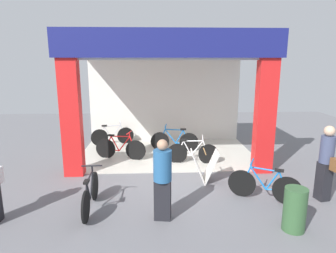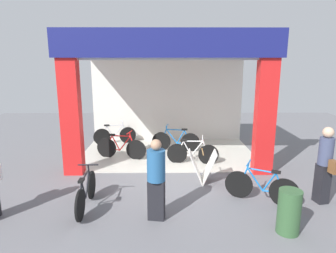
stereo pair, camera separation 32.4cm
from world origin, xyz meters
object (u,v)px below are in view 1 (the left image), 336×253
at_px(bicycle_inside_0, 175,141).
at_px(bicycle_inside_3, 193,153).
at_px(bicycle_parked_1, 91,194).
at_px(trash_bin, 295,209).
at_px(pedestrian_0, 326,163).
at_px(sandwich_board_sign, 204,166).
at_px(bicycle_inside_1, 120,148).
at_px(bicycle_parked_0, 264,185).
at_px(pedestrian_1, 163,179).
at_px(bicycle_inside_2, 113,136).

height_order(bicycle_inside_0, bicycle_inside_3, bicycle_inside_0).
height_order(bicycle_parked_1, trash_bin, bicycle_parked_1).
relative_size(bicycle_inside_0, bicycle_parked_1, 1.03).
distance_m(bicycle_inside_3, pedestrian_0, 3.73).
bearing_deg(trash_bin, sandwich_board_sign, 119.16).
bearing_deg(bicycle_inside_1, trash_bin, -48.92).
relative_size(sandwich_board_sign, trash_bin, 1.02).
xyz_separation_m(bicycle_inside_0, bicycle_parked_1, (-2.06, -4.11, -0.01)).
bearing_deg(bicycle_parked_0, bicycle_inside_0, 114.84).
xyz_separation_m(bicycle_inside_0, pedestrian_1, (-0.55, -4.53, 0.49)).
distance_m(bicycle_inside_0, sandwich_board_sign, 2.79).
xyz_separation_m(bicycle_parked_0, bicycle_parked_1, (-3.84, -0.27, 0.00)).
bearing_deg(pedestrian_1, bicycle_inside_0, 83.14).
distance_m(bicycle_inside_2, pedestrian_0, 7.24).
bearing_deg(pedestrian_1, bicycle_inside_2, 107.76).
bearing_deg(trash_bin, bicycle_inside_0, 110.57).
distance_m(sandwich_board_sign, pedestrian_0, 2.82).
relative_size(bicycle_inside_2, bicycle_inside_3, 0.99).
relative_size(bicycle_inside_2, pedestrian_0, 0.90).
relative_size(bicycle_inside_3, bicycle_parked_1, 0.97).
xyz_separation_m(bicycle_parked_1, pedestrian_1, (1.52, -0.43, 0.50)).
relative_size(bicycle_inside_0, pedestrian_0, 0.96).
xyz_separation_m(bicycle_parked_0, trash_bin, (0.12, -1.22, 0.06)).
relative_size(sandwich_board_sign, pedestrian_1, 0.51).
distance_m(bicycle_inside_1, bicycle_parked_0, 4.68).
height_order(bicycle_parked_1, sandwich_board_sign, bicycle_parked_1).
height_order(bicycle_parked_1, pedestrian_0, pedestrian_0).
relative_size(bicycle_parked_1, trash_bin, 1.95).
xyz_separation_m(bicycle_inside_1, bicycle_parked_0, (3.58, -3.02, -0.01)).
height_order(bicycle_inside_1, sandwich_board_sign, bicycle_inside_1).
bearing_deg(trash_bin, bicycle_inside_3, 110.98).
distance_m(bicycle_inside_2, trash_bin, 7.28).
relative_size(bicycle_inside_2, sandwich_board_sign, 1.83).
bearing_deg(bicycle_inside_2, sandwich_board_sign, -51.48).
bearing_deg(pedestrian_1, sandwich_board_sign, 57.85).
height_order(bicycle_inside_1, bicycle_parked_0, bicycle_inside_1).
xyz_separation_m(pedestrian_1, trash_bin, (2.44, -0.52, -0.44)).
xyz_separation_m(bicycle_inside_2, trash_bin, (4.18, -5.95, 0.07)).
xyz_separation_m(bicycle_inside_3, trash_bin, (1.43, -3.73, 0.07)).
height_order(bicycle_inside_3, bicycle_parked_1, bicycle_parked_1).
distance_m(bicycle_inside_0, pedestrian_0, 5.01).
distance_m(bicycle_inside_0, bicycle_inside_3, 1.40).
relative_size(bicycle_parked_1, pedestrian_0, 0.94).
bearing_deg(bicycle_inside_3, pedestrian_0, -43.77).
relative_size(bicycle_inside_1, pedestrian_0, 0.94).
bearing_deg(trash_bin, pedestrian_1, 167.92).
bearing_deg(bicycle_inside_2, pedestrian_0, -41.39).
bearing_deg(bicycle_inside_1, pedestrian_0, -31.83).
relative_size(bicycle_inside_0, bicycle_inside_1, 1.02).
relative_size(bicycle_inside_0, bicycle_inside_3, 1.06).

